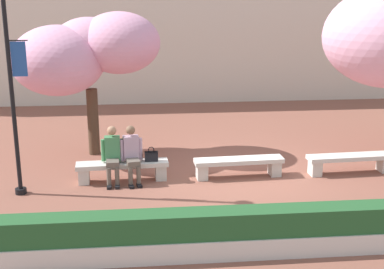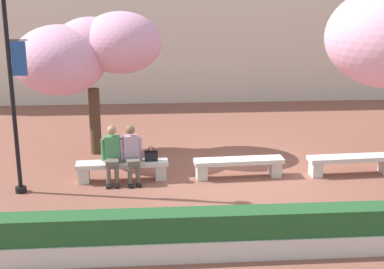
# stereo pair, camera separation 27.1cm
# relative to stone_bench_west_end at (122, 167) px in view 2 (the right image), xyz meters

# --- Properties ---
(ground_plane) EXTENTS (100.00, 100.00, 0.00)m
(ground_plane) POSITION_rel_stone_bench_west_end_xyz_m (2.67, 0.00, -0.31)
(ground_plane) COLOR brown
(building_facade) EXTENTS (28.00, 4.00, 7.43)m
(building_facade) POSITION_rel_stone_bench_west_end_xyz_m (2.67, 10.11, 3.40)
(building_facade) COLOR beige
(building_facade) RESTS_ON ground
(stone_bench_west_end) EXTENTS (2.09, 0.52, 0.45)m
(stone_bench_west_end) POSITION_rel_stone_bench_west_end_xyz_m (0.00, 0.00, 0.00)
(stone_bench_west_end) COLOR beige
(stone_bench_west_end) RESTS_ON ground
(stone_bench_near_west) EXTENTS (2.09, 0.52, 0.45)m
(stone_bench_near_west) POSITION_rel_stone_bench_west_end_xyz_m (2.67, 0.00, 0.00)
(stone_bench_near_west) COLOR beige
(stone_bench_near_west) RESTS_ON ground
(stone_bench_center) EXTENTS (2.09, 0.52, 0.45)m
(stone_bench_center) POSITION_rel_stone_bench_west_end_xyz_m (5.35, 0.00, 0.00)
(stone_bench_center) COLOR beige
(stone_bench_center) RESTS_ON ground
(person_seated_left) EXTENTS (0.51, 0.69, 1.29)m
(person_seated_left) POSITION_rel_stone_bench_west_end_xyz_m (-0.21, -0.05, 0.39)
(person_seated_left) COLOR black
(person_seated_left) RESTS_ON ground
(person_seated_right) EXTENTS (0.50, 0.72, 1.29)m
(person_seated_right) POSITION_rel_stone_bench_west_end_xyz_m (0.22, -0.05, 0.39)
(person_seated_right) COLOR black
(person_seated_right) RESTS_ON ground
(handbag) EXTENTS (0.30, 0.15, 0.34)m
(handbag) POSITION_rel_stone_bench_west_end_xyz_m (0.66, 0.02, 0.27)
(handbag) COLOR black
(handbag) RESTS_ON stone_bench_west_end
(cherry_tree_main) EXTENTS (3.68, 2.47, 3.68)m
(cherry_tree_main) POSITION_rel_stone_bench_west_end_xyz_m (-0.89, 1.98, 2.39)
(cherry_tree_main) COLOR #473323
(cherry_tree_main) RESTS_ON ground
(lamp_post_with_banner) EXTENTS (0.54, 0.28, 4.45)m
(lamp_post_with_banner) POSITION_rel_stone_bench_west_end_xyz_m (-2.15, -0.55, 2.34)
(lamp_post_with_banner) COLOR black
(lamp_post_with_banner) RESTS_ON ground
(planter_hedge_foreground) EXTENTS (9.80, 0.50, 0.80)m
(planter_hedge_foreground) POSITION_rel_stone_bench_west_end_xyz_m (2.67, -3.65, 0.08)
(planter_hedge_foreground) COLOR beige
(planter_hedge_foreground) RESTS_ON ground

